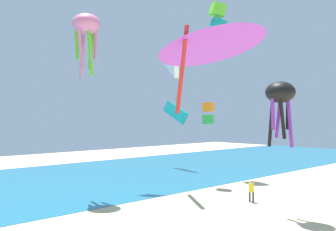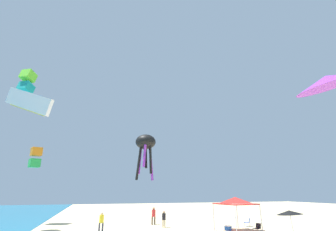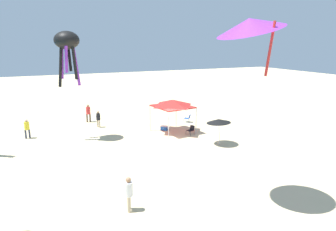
# 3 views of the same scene
# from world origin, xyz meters

# --- Properties ---
(ground) EXTENTS (120.00, 120.00, 0.10)m
(ground) POSITION_xyz_m (0.00, 0.00, -0.05)
(ground) COLOR beige
(canopy_tent) EXTENTS (3.67, 3.44, 3.03)m
(canopy_tent) POSITION_xyz_m (2.29, -0.58, 2.68)
(canopy_tent) COLOR #B7B7BC
(canopy_tent) RESTS_ON ground
(beach_umbrella) EXTENTS (1.96, 1.96, 2.20)m
(beach_umbrella) POSITION_xyz_m (-2.39, -2.43, 1.95)
(beach_umbrella) COLOR silver
(beach_umbrella) RESTS_ON ground
(folding_chair_right_of_tent) EXTENTS (0.71, 0.77, 0.82)m
(folding_chair_right_of_tent) POSITION_xyz_m (0.90, -1.74, 0.47)
(folding_chair_right_of_tent) COLOR black
(folding_chair_right_of_tent) RESTS_ON ground
(folding_chair_facing_ocean) EXTENTS (0.81, 0.81, 0.82)m
(folding_chair_facing_ocean) POSITION_xyz_m (4.94, -3.57, 0.47)
(folding_chair_facing_ocean) COLOR black
(folding_chair_facing_ocean) RESTS_ON ground
(cooler_box) EXTENTS (0.73, 0.72, 0.40)m
(cooler_box) POSITION_xyz_m (3.22, -0.14, 0.20)
(cooler_box) COLOR blue
(cooler_box) RESTS_ON ground
(person_by_tent) EXTENTS (0.40, 0.38, 1.60)m
(person_by_tent) POSITION_xyz_m (6.75, 5.26, 0.94)
(person_by_tent) COLOR #C6B28C
(person_by_tent) RESTS_ON ground
(person_beachcomber) EXTENTS (0.40, 0.45, 1.70)m
(person_beachcomber) POSITION_xyz_m (5.70, 11.58, 1.00)
(person_beachcomber) COLOR #33384C
(person_beachcomber) RESTS_ON ground
(person_watching_sky) EXTENTS (0.44, 0.48, 1.84)m
(person_watching_sky) POSITION_xyz_m (9.26, 5.75, 1.08)
(person_watching_sky) COLOR brown
(person_watching_sky) RESTS_ON ground
(person_near_umbrella) EXTENTS (0.45, 0.42, 1.76)m
(person_near_umbrella) POSITION_xyz_m (-9.26, 7.19, 1.03)
(person_near_umbrella) COLOR #C6B28C
(person_near_umbrella) RESTS_ON ground
(kite_delta_purple) EXTENTS (3.45, 3.49, 2.90)m
(kite_delta_purple) POSITION_xyz_m (-10.82, 1.71, 8.84)
(kite_delta_purple) COLOR purple
(kite_octopus_black) EXTENTS (1.99, 1.99, 4.41)m
(kite_octopus_black) POSITION_xyz_m (3.86, 8.01, 7.98)
(kite_octopus_black) COLOR black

